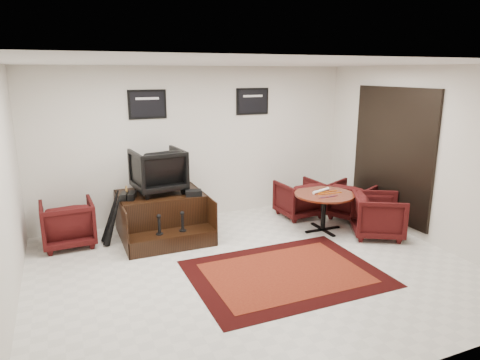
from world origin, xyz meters
name	(u,v)px	position (x,y,z in m)	size (l,w,h in m)	color
ground	(254,268)	(0.00, 0.00, 0.00)	(6.00, 6.00, 0.00)	beige
room_shell	(278,140)	(0.41, 0.12, 1.79)	(6.02, 5.02, 2.81)	beige
area_rug	(285,273)	(0.32, -0.32, 0.01)	(2.55, 1.91, 0.01)	black
shine_podium	(162,216)	(-0.89, 1.78, 0.33)	(1.39, 1.43, 0.72)	black
shine_chair	(158,168)	(-0.89, 1.92, 1.13)	(0.80, 0.75, 0.82)	black
shoes_pair	(128,196)	(-1.43, 1.71, 0.77)	(0.31, 0.34, 0.10)	black
polish_kit	(194,193)	(-0.41, 1.49, 0.76)	(0.26, 0.18, 0.09)	black
umbrella_black	(113,220)	(-1.70, 1.64, 0.42)	(0.31, 0.12, 0.84)	black
umbrella_hooked	(111,216)	(-1.71, 1.81, 0.44)	(0.33, 0.12, 0.88)	black
armchair_side	(68,221)	(-2.36, 1.93, 0.40)	(0.78, 0.73, 0.80)	black
meeting_table	(324,198)	(1.74, 0.89, 0.59)	(1.02, 1.02, 0.67)	#431609
table_chair_back	(299,197)	(1.74, 1.72, 0.38)	(0.74, 0.70, 0.77)	black
table_chair_window	(353,199)	(2.60, 1.19, 0.38)	(0.75, 0.70, 0.77)	black
table_chair_corner	(379,213)	(2.43, 0.30, 0.40)	(0.78, 0.73, 0.80)	black
paper_roll	(321,191)	(1.73, 0.99, 0.69)	(0.05, 0.05, 0.42)	white
table_clutter	(328,193)	(1.79, 0.85, 0.68)	(0.57, 0.31, 0.01)	#D2640B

